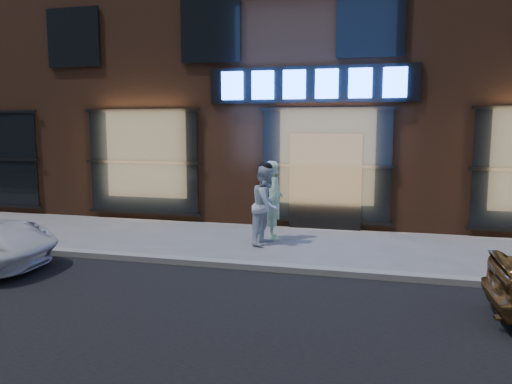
# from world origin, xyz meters

# --- Properties ---
(ground) EXTENTS (90.00, 90.00, 0.00)m
(ground) POSITION_xyz_m (0.00, 0.00, 0.00)
(ground) COLOR slate
(ground) RESTS_ON ground
(curb) EXTENTS (60.00, 0.25, 0.12)m
(curb) POSITION_xyz_m (0.00, 0.00, 0.06)
(curb) COLOR gray
(curb) RESTS_ON ground
(storefront_building) EXTENTS (30.20, 8.28, 10.30)m
(storefront_building) POSITION_xyz_m (-0.00, 7.99, 5.15)
(storefront_building) COLOR #54301E
(storefront_building) RESTS_ON ground
(man_bowtie) EXTENTS (0.60, 0.75, 1.80)m
(man_bowtie) POSITION_xyz_m (-1.00, 2.49, 0.90)
(man_bowtie) COLOR #B7F0D5
(man_bowtie) RESTS_ON ground
(man_cap) EXTENTS (0.79, 0.94, 1.73)m
(man_cap) POSITION_xyz_m (-1.04, 1.97, 0.87)
(man_cap) COLOR white
(man_cap) RESTS_ON ground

